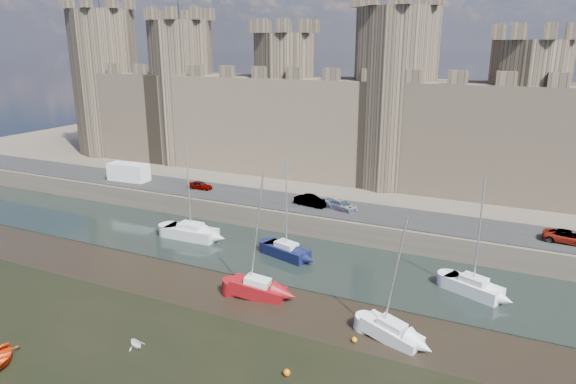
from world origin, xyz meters
name	(u,v)px	position (x,y,z in m)	size (l,w,h in m)	color
water_channel	(306,260)	(0.00, 24.00, 0.04)	(160.00, 12.00, 0.08)	black
quay	(395,172)	(0.00, 60.00, 1.25)	(160.00, 60.00, 2.50)	#4C443A
road	(341,209)	(0.00, 34.00, 2.55)	(160.00, 7.00, 0.10)	black
castle	(373,116)	(-0.64, 48.00, 11.67)	(108.50, 11.00, 29.00)	#42382B
car_0	(200,185)	(-19.71, 34.10, 3.07)	(1.35, 3.35, 1.14)	gray
car_1	(311,201)	(-3.64, 33.69, 3.17)	(1.42, 4.08, 1.34)	gray
car_2	(341,205)	(0.11, 33.84, 3.10)	(1.68, 4.13, 1.20)	gray
car_3	(568,237)	(23.42, 33.46, 3.13)	(2.10, 4.55, 1.26)	gray
van	(129,172)	(-31.26, 33.50, 3.76)	(5.76, 2.30, 2.51)	silver
sailboat_0	(191,232)	(-14.08, 24.06, 0.86)	(6.06, 2.51, 11.22)	beige
sailboat_1	(286,250)	(-2.17, 23.86, 0.80)	(5.42, 3.35, 10.16)	black
sailboat_2	(473,286)	(15.98, 23.47, 0.84)	(5.26, 3.67, 10.58)	white
sailboat_4	(258,288)	(-0.75, 15.19, 0.80)	(4.98, 2.48, 11.16)	maroon
sailboat_5	(392,331)	(11.36, 13.51, 0.71)	(4.84, 2.99, 9.77)	white
dinghy_0	(0,358)	(-12.14, -0.81, 0.35)	(2.44, 0.71, 3.41)	red
dinghy_3	(136,344)	(-4.95, 4.58, 0.37)	(1.21, 0.74, 1.40)	white
buoy_1	(287,373)	(6.23, 6.32, 0.24)	(0.48, 0.48, 0.48)	orange
buoy_3	(354,340)	(9.01, 12.00, 0.21)	(0.41, 0.41, 0.41)	orange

